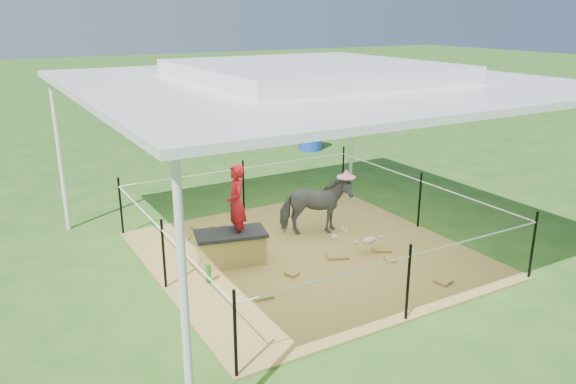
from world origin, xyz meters
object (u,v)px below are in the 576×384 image
straw_bale (231,249)px  green_bottle (208,274)px  distant_person (242,117)px  foal (369,239)px  picnic_table_near (211,128)px  picnic_table_far (284,111)px  woman (236,197)px  trash_barrel (310,133)px  pony (315,206)px

straw_bale → green_bottle: straw_bale is taller
green_bottle → distant_person: (4.40, 8.13, 0.50)m
foal → green_bottle: bearing=167.5°
green_bottle → distant_person: 9.26m
straw_bale → foal: foal is taller
foal → straw_bale: bearing=153.5°
picnic_table_near → picnic_table_far: picnic_table_near is taller
straw_bale → woman: size_ratio=0.83×
foal → trash_barrel: (2.93, 6.37, 0.22)m
foal → distant_person: (1.88, 8.42, 0.41)m
straw_bale → picnic_table_far: bearing=56.5°
woman → picnic_table_near: 8.26m
straw_bale → picnic_table_far: (6.26, 9.46, 0.17)m
straw_bale → pony: 1.73m
woman → pony: 1.69m
green_bottle → trash_barrel: size_ratio=0.28×
green_bottle → distant_person: size_ratio=0.20×
foal → distant_person: size_ratio=0.62×
foal → picnic_table_far: (4.29, 10.20, 0.16)m
woman → straw_bale: bearing=-76.8°
pony → trash_barrel: 6.20m
woman → picnic_table_near: bearing=173.3°
straw_bale → picnic_table_near: picnic_table_near is taller
green_bottle → picnic_table_near: picnic_table_near is taller
straw_bale → green_bottle: bearing=-140.7°
straw_bale → picnic_table_far: picnic_table_far is taller
foal → picnic_table_far: bearing=61.3°
picnic_table_near → picnic_table_far: size_ratio=1.03×
green_bottle → foal: size_ratio=0.32×
green_bottle → picnic_table_far: (6.81, 9.91, 0.25)m
straw_bale → foal: (1.97, -0.74, 0.02)m
trash_barrel → distant_person: (-1.05, 2.05, 0.19)m
picnic_table_far → distant_person: size_ratio=1.49×
woman → pony: size_ratio=0.99×
green_bottle → foal: 2.54m
straw_bale → distant_person: distant_person is taller
picnic_table_near → green_bottle: bearing=-114.7°
straw_bale → picnic_table_near: bearing=69.5°
woman → pony: bearing=115.0°
picnic_table_near → picnic_table_far: (3.36, 1.71, -0.01)m
trash_barrel → straw_bale: bearing=-131.0°
straw_bale → pony: size_ratio=0.83×
green_bottle → foal: foal is taller
woman → picnic_table_far: 11.31m
distant_person → trash_barrel: bearing=110.1°
woman → distant_person: (3.75, 7.68, -0.36)m
straw_bale → trash_barrel: (4.90, 5.63, 0.23)m
woman → picnic_table_far: woman is taller
distant_person → picnic_table_near: bearing=-11.0°
foal → picnic_table_near: size_ratio=0.40×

